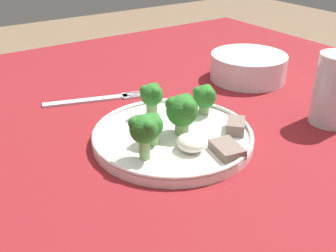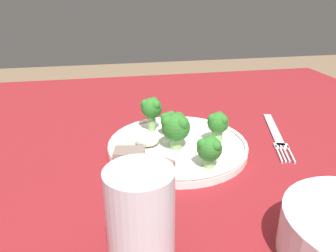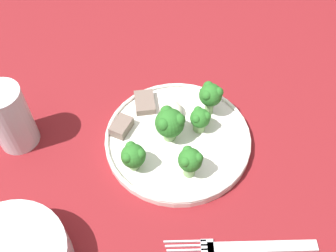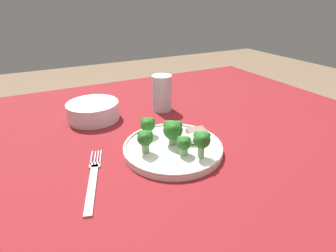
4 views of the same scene
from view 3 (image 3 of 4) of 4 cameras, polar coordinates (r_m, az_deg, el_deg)
name	(u,v)px [view 3 (image 3 of 4)]	position (r m, az deg, el deg)	size (l,w,h in m)	color
table	(143,153)	(0.73, -3.62, -3.94)	(1.25, 1.13, 0.71)	maroon
dinner_plate	(178,139)	(0.63, 1.43, -1.88)	(0.23, 0.23, 0.02)	white
fork	(242,247)	(0.57, 10.69, -16.89)	(0.08, 0.20, 0.00)	silver
drinking_glass	(11,120)	(0.65, -21.81, 0.76)	(0.06, 0.06, 0.11)	silver
broccoli_floret_near_rim_left	(190,160)	(0.57, 3.22, -5.01)	(0.04, 0.04, 0.05)	#7FA866
broccoli_floret_center_left	(211,95)	(0.64, 6.20, 4.47)	(0.04, 0.04, 0.06)	#7FA866
broccoli_floret_back_left	(133,156)	(0.58, -5.07, -4.32)	(0.04, 0.04, 0.05)	#7FA866
broccoli_floret_front_left	(170,123)	(0.60, 0.24, 0.48)	(0.05, 0.05, 0.06)	#7FA866
broccoli_floret_center_back	(200,119)	(0.62, 4.67, 1.08)	(0.03, 0.03, 0.04)	#7FA866
meat_slice_front_slice	(145,102)	(0.67, -3.40, 3.44)	(0.05, 0.04, 0.01)	#756056
meat_slice_middle_slice	(121,126)	(0.64, -6.78, -0.07)	(0.05, 0.05, 0.02)	#756056
sauce_dollop	(170,109)	(0.65, 0.33, 2.54)	(0.04, 0.04, 0.02)	silver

